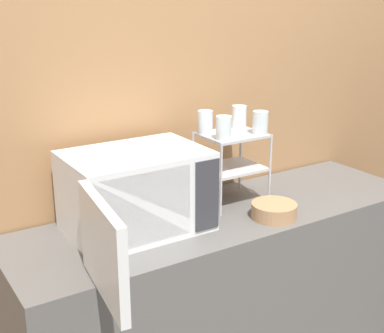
% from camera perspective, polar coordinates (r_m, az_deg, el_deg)
% --- Properties ---
extents(wall_back, '(8.00, 0.06, 2.60)m').
position_cam_1_polar(wall_back, '(2.41, -0.78, 5.75)').
color(wall_back, '#9E7047').
rests_on(wall_back, ground_plane).
extents(counter, '(1.84, 0.56, 0.93)m').
position_cam_1_polar(counter, '(2.49, 3.29, -14.81)').
color(counter, '#595654').
rests_on(counter, ground_plane).
extents(microwave, '(0.61, 0.77, 0.31)m').
position_cam_1_polar(microwave, '(2.03, -6.11, -2.92)').
color(microwave, silver).
rests_on(microwave, counter).
extents(dish_rack, '(0.27, 0.22, 0.31)m').
position_cam_1_polar(dish_rack, '(2.31, 4.25, 1.45)').
color(dish_rack, '#B2B2B7').
rests_on(dish_rack, counter).
extents(glass_front_left, '(0.06, 0.06, 0.10)m').
position_cam_1_polar(glass_front_left, '(2.18, 3.41, 4.13)').
color(glass_front_left, silver).
rests_on(glass_front_left, dish_rack).
extents(glass_back_right, '(0.06, 0.06, 0.10)m').
position_cam_1_polar(glass_back_right, '(2.39, 5.05, 5.33)').
color(glass_back_right, silver).
rests_on(glass_back_right, dish_rack).
extents(glass_front_right, '(0.06, 0.06, 0.10)m').
position_cam_1_polar(glass_front_right, '(2.28, 7.30, 4.67)').
color(glass_front_right, silver).
rests_on(glass_front_right, dish_rack).
extents(glass_back_left, '(0.06, 0.06, 0.10)m').
position_cam_1_polar(glass_back_left, '(2.28, 1.47, 4.77)').
color(glass_back_left, silver).
rests_on(glass_back_left, dish_rack).
extents(bowl, '(0.19, 0.19, 0.06)m').
position_cam_1_polar(bowl, '(2.22, 8.74, -4.69)').
color(bowl, '#AD7F56').
rests_on(bowl, counter).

